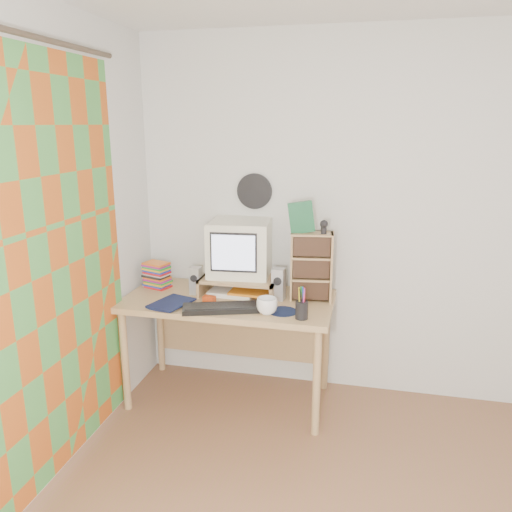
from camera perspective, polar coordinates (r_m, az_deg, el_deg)
The scene contains 19 objects.
back_wall at distance 3.48m, azimuth 15.00°, elevation 3.81°, with size 3.50×3.50×0.00m, color silver.
curtain at distance 2.77m, azimuth -22.35°, elevation -1.76°, with size 2.20×2.20×0.00m, color #BF561A.
wall_disc at distance 3.52m, azimuth -0.18°, elevation 7.41°, with size 0.25×0.25×0.02m, color black.
desk at distance 3.48m, azimuth -2.86°, elevation -6.58°, with size 1.40×0.70×0.75m.
monitor_riser at distance 3.43m, azimuth -1.94°, elevation -2.87°, with size 0.52×0.30×0.12m.
crt_monitor at distance 3.42m, azimuth -1.91°, elevation 0.83°, with size 0.40×0.40×0.38m, color silver.
speaker_left at distance 3.45m, azimuth -6.90°, elevation -2.82°, with size 0.07×0.07×0.19m, color #B7B6BB.
speaker_right at distance 3.32m, azimuth 2.60°, elevation -3.22°, with size 0.08×0.08×0.22m, color #B7B6BB.
keyboard at distance 3.16m, azimuth -4.04°, elevation -5.96°, with size 0.48×0.16×0.03m, color black.
dvd_stack at distance 3.63m, azimuth -11.28°, elevation -1.72°, with size 0.17×0.12×0.24m, color brown, non-canonical shape.
cd_rack at distance 3.31m, azimuth 6.31°, elevation -1.19°, with size 0.27×0.15×0.46m, color tan.
mug at distance 3.09m, azimuth 1.27°, elevation -5.72°, with size 0.13×0.13×0.10m, color white.
diary at distance 3.35m, azimuth -11.00°, elevation -4.82°, with size 0.25×0.19×0.05m, color #11193E.
mousepad at distance 3.14m, azimuth 3.09°, elevation -6.34°, with size 0.18×0.18×0.00m, color #0F1932.
pen_cup at distance 3.02m, azimuth 5.25°, elevation -5.78°, with size 0.08×0.08×0.15m, color black, non-canonical shape.
papers at distance 3.44m, azimuth -1.86°, elevation -4.07°, with size 0.31×0.22×0.04m, color white, non-canonical shape.
red_box at distance 3.31m, azimuth -5.37°, elevation -4.92°, with size 0.08×0.05×0.04m, color #C83F15.
game_box at distance 3.22m, azimuth 5.20°, elevation 4.42°, with size 0.16×0.03×0.20m, color #185631.
webcam at distance 3.22m, azimuth 7.76°, elevation 3.32°, with size 0.05×0.05×0.09m, color black, non-canonical shape.
Camera 1 is at (-0.13, -1.67, 1.89)m, focal length 35.00 mm.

